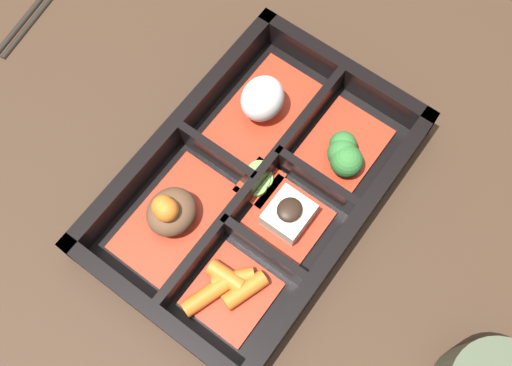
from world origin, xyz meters
TOP-DOWN VIEW (x-y plane):
  - ground_plane at (0.00, 0.00)m, footprint 3.00×3.00m
  - bento_base at (0.00, 0.00)m, footprint 0.31×0.21m
  - bento_rim at (-0.00, -0.00)m, footprint 0.31×0.21m
  - bowl_stew at (-0.07, 0.04)m, footprint 0.12×0.07m
  - bowl_rice at (0.07, 0.04)m, footprint 0.12×0.07m
  - bowl_carrots at (-0.09, -0.04)m, footprint 0.08×0.07m
  - bowl_tofu at (-0.01, -0.04)m, footprint 0.06×0.07m
  - bowl_greens at (0.08, -0.05)m, footprint 0.09×0.07m
  - bowl_pickles at (0.01, 0.00)m, footprint 0.04×0.03m

SIDE VIEW (x-z plane):
  - ground_plane at x=0.00m, z-range 0.00..0.00m
  - bento_base at x=0.00m, z-range 0.00..0.01m
  - bowl_pickles at x=0.01m, z-range 0.01..0.02m
  - bowl_carrots at x=-0.09m, z-range 0.01..0.03m
  - bento_rim at x=0.00m, z-range 0.00..0.04m
  - bowl_tofu at x=-0.01m, z-range 0.00..0.04m
  - bowl_greens at x=0.08m, z-range 0.01..0.04m
  - bowl_stew at x=-0.07m, z-range 0.00..0.05m
  - bowl_rice at x=0.07m, z-range 0.00..0.06m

